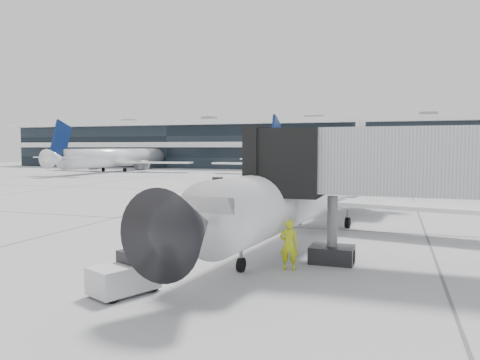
% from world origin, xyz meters
% --- Properties ---
extents(ground, '(220.00, 220.00, 0.00)m').
position_xyz_m(ground, '(0.00, 0.00, 0.00)').
color(ground, '#9C9C9F').
rests_on(ground, ground).
extents(terminal, '(170.00, 22.00, 10.00)m').
position_xyz_m(terminal, '(0.00, 82.00, 5.00)').
color(terminal, black).
rests_on(terminal, ground).
extents(bg_jet_left, '(32.00, 40.00, 9.60)m').
position_xyz_m(bg_jet_left, '(-45.00, 55.00, 0.00)').
color(bg_jet_left, white).
rests_on(bg_jet_left, ground).
extents(bg_jet_center, '(32.00, 40.00, 9.60)m').
position_xyz_m(bg_jet_center, '(-8.00, 55.00, 0.00)').
color(bg_jet_center, white).
rests_on(bg_jet_center, ground).
extents(regional_jet, '(24.73, 30.87, 7.13)m').
position_xyz_m(regional_jet, '(3.95, -0.15, 2.43)').
color(regional_jet, white).
rests_on(regional_jet, ground).
extents(ramp_worker, '(0.81, 0.60, 2.02)m').
position_xyz_m(ramp_worker, '(4.32, -9.83, 1.01)').
color(ramp_worker, '#C8D716').
rests_on(ramp_worker, ground).
extents(baggage_tug, '(2.05, 2.49, 1.37)m').
position_xyz_m(baggage_tug, '(-0.22, -14.45, 0.62)').
color(baggage_tug, silver).
rests_on(baggage_tug, ground).
extents(traffic_cone, '(0.52, 0.52, 0.59)m').
position_xyz_m(traffic_cone, '(-2.91, 14.46, 0.28)').
color(traffic_cone, orange).
rests_on(traffic_cone, ground).
extents(far_tug, '(1.97, 2.39, 1.31)m').
position_xyz_m(far_tug, '(-12.01, 24.10, 0.59)').
color(far_tug, black).
rests_on(far_tug, ground).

